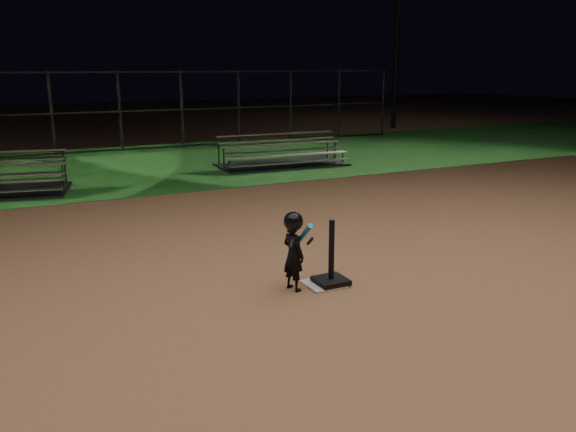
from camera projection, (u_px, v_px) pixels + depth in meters
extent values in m
plane|color=#9A6946|center=(323.00, 285.00, 7.16)|extent=(80.00, 80.00, 0.00)
cube|color=#1D5A1D|center=(144.00, 165.00, 15.85)|extent=(60.00, 8.00, 0.01)
cube|color=beige|center=(324.00, 284.00, 7.16)|extent=(0.45, 0.45, 0.02)
cube|color=black|center=(331.00, 281.00, 7.15)|extent=(0.38, 0.38, 0.06)
cylinder|color=black|center=(331.00, 249.00, 7.05)|extent=(0.07, 0.07, 0.75)
imported|color=black|center=(293.00, 255.00, 6.91)|extent=(0.29, 0.36, 0.87)
sphere|color=black|center=(293.00, 221.00, 6.80)|extent=(0.24, 0.24, 0.24)
cylinder|color=blue|center=(303.00, 236.00, 6.73)|extent=(0.16, 0.58, 0.43)
cylinder|color=black|center=(310.00, 241.00, 6.93)|extent=(0.07, 0.19, 0.14)
cube|color=#B5B5BA|center=(288.00, 155.00, 15.27)|extent=(3.41, 0.37, 0.03)
cube|color=#B5B5BA|center=(292.00, 163.00, 15.09)|extent=(3.41, 0.37, 0.03)
cube|color=#B5B5BA|center=(282.00, 144.00, 15.62)|extent=(3.41, 0.37, 0.03)
cube|color=#B5B5BA|center=(285.00, 151.00, 15.45)|extent=(3.41, 0.37, 0.03)
cube|color=#B5B5BA|center=(275.00, 134.00, 15.98)|extent=(3.41, 0.37, 0.03)
cube|color=#B5B5BA|center=(278.00, 140.00, 15.80)|extent=(3.41, 0.37, 0.03)
cube|color=#38383D|center=(282.00, 165.00, 15.76)|extent=(3.48, 1.83, 0.05)
cube|color=#38383D|center=(123.00, 149.00, 18.44)|extent=(20.00, 0.05, 0.05)
cube|color=#38383D|center=(120.00, 111.00, 18.14)|extent=(20.00, 0.05, 0.05)
cube|color=#38383D|center=(117.00, 72.00, 17.84)|extent=(20.00, 0.05, 0.05)
cylinder|color=#38383D|center=(120.00, 111.00, 18.14)|extent=(0.08, 0.08, 2.50)
cylinder|color=#38383D|center=(265.00, 107.00, 20.27)|extent=(0.08, 0.08, 2.50)
cylinder|color=#38383D|center=(383.00, 103.00, 22.40)|extent=(0.08, 0.08, 2.50)
cylinder|color=#2D2D30|center=(397.00, 32.00, 24.30)|extent=(0.20, 0.20, 8.00)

